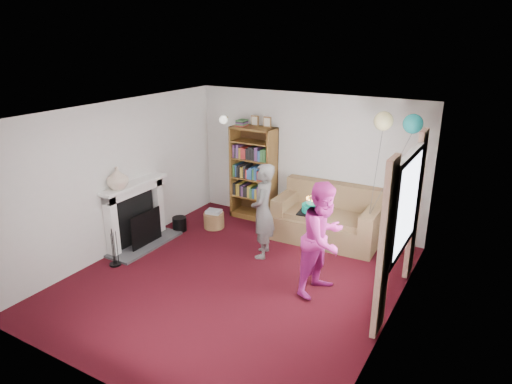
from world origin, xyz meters
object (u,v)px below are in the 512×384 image
Objects in this scene: person_striped at (263,211)px; bookcase at (254,174)px; birthday_cake at (314,208)px; person_magenta at (324,239)px; sofa at (328,220)px.

bookcase is at bearing -165.29° from person_striped.
person_magenta is at bearing -37.04° from birthday_cake.
person_striped is 0.96× the size of person_magenta.
bookcase is 1.11× the size of sofa.
person_magenta is (2.24, -1.94, -0.08)m from bookcase.
person_magenta reaches higher than birthday_cake.
bookcase reaches higher than person_magenta.
birthday_cake is at bearing 50.12° from person_striped.
bookcase reaches higher than person_striped.
birthday_cake is at bearing -79.89° from sofa.
person_magenta reaches higher than sofa.
birthday_cake reaches higher than sofa.
bookcase reaches higher than birthday_cake.
person_striped is at bearing -122.84° from sofa.
birthday_cake is at bearing 65.93° from person_magenta.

